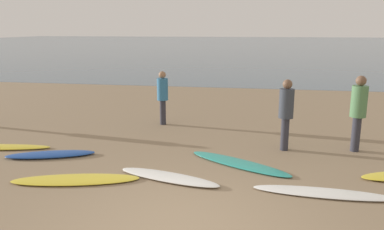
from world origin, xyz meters
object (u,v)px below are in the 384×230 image
object	(u,v)px
surfboard_5	(323,193)
surfboard_2	(76,180)
person_2	(358,107)
person_0	(286,109)
surfboard_4	(239,163)
surfboard_1	(50,154)
person_1	(163,93)
surfboard_3	(169,177)

from	to	relation	value
surfboard_5	surfboard_2	bearing A→B (deg)	-175.29
surfboard_2	person_2	size ratio (longest dim) A/B	1.35
person_0	person_2	size ratio (longest dim) A/B	0.95
surfboard_2	surfboard_4	distance (m)	3.35
surfboard_1	surfboard_4	size ratio (longest dim) A/B	0.81
person_1	surfboard_1	bearing A→B (deg)	124.58
surfboard_1	surfboard_5	size ratio (longest dim) A/B	0.81
surfboard_1	person_0	size ratio (longest dim) A/B	1.16
surfboard_2	person_1	xyz separation A→B (m)	(0.58, 4.58, 0.92)
surfboard_4	person_1	size ratio (longest dim) A/B	1.52
surfboard_3	person_0	world-z (taller)	person_0
surfboard_4	surfboard_1	bearing A→B (deg)	-148.00
surfboard_3	surfboard_1	bearing A→B (deg)	179.34
surfboard_4	person_1	bearing A→B (deg)	157.40
person_1	person_2	size ratio (longest dim) A/B	0.89
surfboard_5	person_1	bearing A→B (deg)	134.68
surfboard_2	surfboard_1	bearing A→B (deg)	120.88
person_2	surfboard_4	bearing A→B (deg)	-43.75
surfboard_3	person_0	distance (m)	3.37
person_0	surfboard_2	bearing A→B (deg)	75.00
surfboard_4	surfboard_3	bearing A→B (deg)	-111.75
surfboard_2	person_1	size ratio (longest dim) A/B	1.51
surfboard_2	person_1	world-z (taller)	person_1
person_0	person_2	distance (m)	1.66
surfboard_2	surfboard_4	xyz separation A→B (m)	(3.03, 1.43, 0.00)
surfboard_4	surfboard_5	world-z (taller)	surfboard_4
person_1	person_2	xyz separation A→B (m)	(5.11, -1.74, 0.11)
surfboard_2	surfboard_3	world-z (taller)	surfboard_3
surfboard_4	surfboard_5	bearing A→B (deg)	-9.65
surfboard_1	person_1	bearing A→B (deg)	42.87
surfboard_1	person_0	xyz separation A→B (m)	(5.27, 1.40, 0.95)
person_0	surfboard_5	bearing A→B (deg)	143.86
surfboard_2	surfboard_4	world-z (taller)	same
surfboard_4	person_2	bearing A→B (deg)	57.54
surfboard_4	person_0	distance (m)	1.86
surfboard_5	person_1	world-z (taller)	person_1
surfboard_3	person_1	world-z (taller)	person_1
surfboard_1	person_1	distance (m)	3.90
person_1	person_2	distance (m)	5.39
surfboard_5	person_2	distance (m)	3.07
person_1	person_2	bearing A→B (deg)	-135.76
surfboard_4	person_0	xyz separation A→B (m)	(1.01, 1.22, 0.97)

